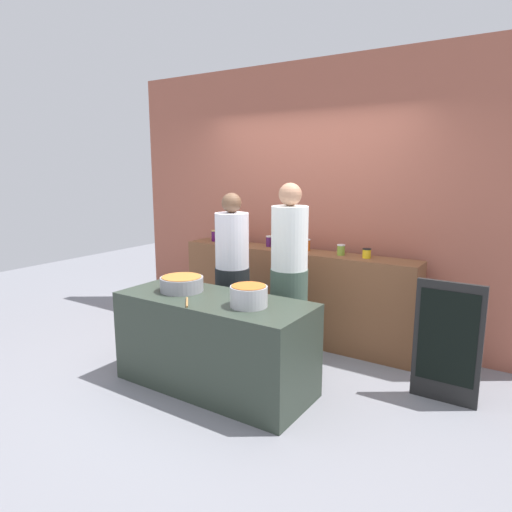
# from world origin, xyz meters

# --- Properties ---
(ground) EXTENTS (12.00, 12.00, 0.00)m
(ground) POSITION_xyz_m (0.00, 0.00, 0.00)
(ground) COLOR gray
(storefront_wall) EXTENTS (4.80, 0.12, 3.00)m
(storefront_wall) POSITION_xyz_m (0.00, 1.45, 1.50)
(storefront_wall) COLOR #A15845
(storefront_wall) RESTS_ON ground
(display_shelf) EXTENTS (2.70, 0.36, 0.99)m
(display_shelf) POSITION_xyz_m (0.00, 1.10, 0.50)
(display_shelf) COLOR brown
(display_shelf) RESTS_ON ground
(prep_table) EXTENTS (1.70, 0.70, 0.80)m
(prep_table) POSITION_xyz_m (0.00, -0.30, 0.40)
(prep_table) COLOR #2F392F
(prep_table) RESTS_ON ground
(preserve_jar_0) EXTENTS (0.09, 0.09, 0.13)m
(preserve_jar_0) POSITION_xyz_m (-1.10, 1.12, 1.06)
(preserve_jar_0) COLOR #490F4A
(preserve_jar_0) RESTS_ON display_shelf
(preserve_jar_1) EXTENTS (0.07, 0.07, 0.10)m
(preserve_jar_1) POSITION_xyz_m (-0.93, 1.06, 1.04)
(preserve_jar_1) COLOR #8F381C
(preserve_jar_1) RESTS_ON display_shelf
(preserve_jar_2) EXTENTS (0.07, 0.07, 0.15)m
(preserve_jar_2) POSITION_xyz_m (-0.75, 1.14, 1.07)
(preserve_jar_2) COLOR orange
(preserve_jar_2) RESTS_ON display_shelf
(preserve_jar_3) EXTENTS (0.08, 0.08, 0.12)m
(preserve_jar_3) POSITION_xyz_m (-0.34, 1.16, 1.05)
(preserve_jar_3) COLOR #471956
(preserve_jar_3) RESTS_ON display_shelf
(preserve_jar_4) EXTENTS (0.09, 0.09, 0.11)m
(preserve_jar_4) POSITION_xyz_m (-0.24, 1.11, 1.05)
(preserve_jar_4) COLOR gold
(preserve_jar_4) RESTS_ON display_shelf
(preserve_jar_5) EXTENTS (0.08, 0.08, 0.10)m
(preserve_jar_5) POSITION_xyz_m (-0.02, 1.09, 1.04)
(preserve_jar_5) COLOR orange
(preserve_jar_5) RESTS_ON display_shelf
(preserve_jar_6) EXTENTS (0.08, 0.08, 0.13)m
(preserve_jar_6) POSITION_xyz_m (0.13, 1.15, 1.06)
(preserve_jar_6) COLOR #D35C17
(preserve_jar_6) RESTS_ON display_shelf
(preserve_jar_7) EXTENTS (0.08, 0.08, 0.11)m
(preserve_jar_7) POSITION_xyz_m (0.54, 1.11, 1.05)
(preserve_jar_7) COLOR olive
(preserve_jar_7) RESTS_ON display_shelf
(preserve_jar_8) EXTENTS (0.09, 0.09, 0.10)m
(preserve_jar_8) POSITION_xyz_m (0.81, 1.11, 1.04)
(preserve_jar_8) COLOR yellow
(preserve_jar_8) RESTS_ON display_shelf
(cooking_pot_left) EXTENTS (0.38, 0.38, 0.13)m
(cooking_pot_left) POSITION_xyz_m (-0.37, -0.28, 0.86)
(cooking_pot_left) COLOR gray
(cooking_pot_left) RESTS_ON prep_table
(cooking_pot_center) EXTENTS (0.30, 0.30, 0.17)m
(cooking_pot_center) POSITION_xyz_m (0.38, -0.33, 0.88)
(cooking_pot_center) COLOR #B7B7BC
(cooking_pot_center) RESTS_ON prep_table
(wooden_spoon) EXTENTS (0.17, 0.19, 0.02)m
(wooden_spoon) POSITION_xyz_m (-0.08, -0.54, 0.81)
(wooden_spoon) COLOR #9E703D
(wooden_spoon) RESTS_ON prep_table
(cook_with_tongs) EXTENTS (0.35, 0.35, 1.63)m
(cook_with_tongs) POSITION_xyz_m (-0.32, 0.41, 0.74)
(cook_with_tongs) COLOR black
(cook_with_tongs) RESTS_ON ground
(cook_in_cap) EXTENTS (0.35, 0.35, 1.74)m
(cook_in_cap) POSITION_xyz_m (0.32, 0.42, 0.79)
(cook_in_cap) COLOR #405749
(cook_in_cap) RESTS_ON ground
(chalkboard_sign) EXTENTS (0.52, 0.05, 1.00)m
(chalkboard_sign) POSITION_xyz_m (1.71, 0.51, 0.51)
(chalkboard_sign) COLOR black
(chalkboard_sign) RESTS_ON ground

